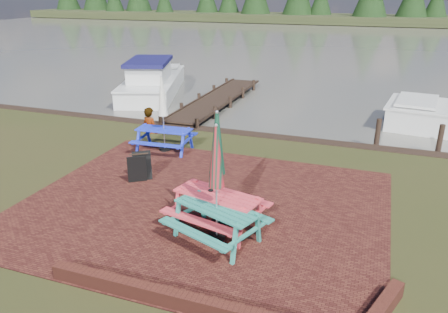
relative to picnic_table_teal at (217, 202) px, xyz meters
name	(u,v)px	position (x,y,z in m)	size (l,w,h in m)	color
ground	(186,225)	(-0.90, 0.32, -0.92)	(120.00, 120.00, 0.00)	#242C10
paving	(202,206)	(-0.90, 1.32, -0.91)	(9.00, 7.50, 0.02)	#341310
brick_wall	(242,308)	(1.25, -2.09, -0.77)	(6.21, 1.79, 0.30)	#4C1E16
water	(343,44)	(-0.90, 37.32, -0.92)	(120.00, 60.00, 0.02)	#47443D
far_treeline	(364,0)	(-0.90, 66.32, 2.36)	(120.00, 10.00, 8.10)	black
picnic_table_teal	(217,202)	(0.00, 0.00, 0.00)	(2.35, 2.23, 2.62)	#288273
picnic_table_red	(217,189)	(-0.18, 0.53, 0.04)	(2.32, 2.16, 2.74)	#DE3945
picnic_table_blue	(164,126)	(-3.63, 4.62, -0.03)	(1.92, 1.73, 2.53)	#1B2CCB
chalkboard	(140,167)	(-3.13, 2.12, -0.48)	(0.55, 0.75, 0.85)	black
jetty	(216,99)	(-4.40, 11.60, -0.80)	(1.76, 9.08, 1.00)	black
boat_jetty	(153,83)	(-8.43, 12.65, -0.48)	(4.73, 7.79, 2.14)	silver
person	(149,108)	(-5.06, 6.22, 0.05)	(0.71, 0.46, 1.94)	gray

